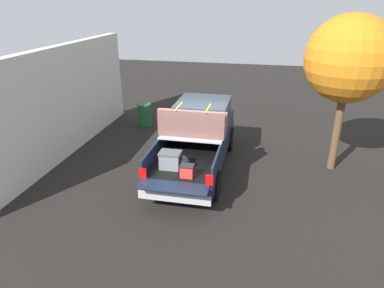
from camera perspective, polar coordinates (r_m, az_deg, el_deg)
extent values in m
plane|color=black|center=(11.64, 0.62, -3.86)|extent=(40.00, 40.00, 0.00)
cube|color=#162138|center=(11.37, 0.63, -1.04)|extent=(5.50, 1.92, 0.45)
cube|color=black|center=(10.20, -0.70, -2.48)|extent=(2.80, 1.80, 0.04)
cube|color=#162138|center=(10.33, -5.75, -0.85)|extent=(2.80, 0.06, 0.50)
cube|color=#162138|center=(9.96, 4.52, -1.75)|extent=(2.80, 0.06, 0.50)
cube|color=#162138|center=(11.34, 0.81, 1.48)|extent=(0.06, 1.80, 0.50)
cube|color=#162138|center=(8.76, -3.12, -7.08)|extent=(0.55, 1.80, 0.04)
cube|color=#B2B2B7|center=(10.70, 0.20, 1.69)|extent=(1.25, 1.92, 0.04)
cube|color=#162138|center=(12.43, 1.88, 3.43)|extent=(2.30, 1.92, 0.50)
cube|color=#2D3842|center=(12.16, 1.83, 5.72)|extent=(1.94, 1.76, 0.60)
cube|color=#162138|center=(13.71, 2.89, 5.04)|extent=(0.40, 1.82, 0.38)
cube|color=#B2B2B7|center=(9.07, -2.82, -8.50)|extent=(0.24, 1.92, 0.24)
cube|color=red|center=(9.14, -8.09, -4.79)|extent=(0.06, 0.20, 0.28)
cube|color=red|center=(8.74, 2.90, -5.95)|extent=(0.06, 0.20, 0.28)
cylinder|color=black|center=(13.20, -1.61, 1.50)|extent=(0.85, 0.30, 0.85)
cylinder|color=black|center=(12.93, 6.00, 0.90)|extent=(0.85, 0.30, 0.85)
cylinder|color=black|center=(10.15, -6.25, -5.59)|extent=(0.85, 0.30, 0.85)
cylinder|color=black|center=(9.79, 3.66, -6.64)|extent=(0.85, 0.30, 0.85)
cube|color=slate|center=(9.56, -3.57, -2.77)|extent=(0.40, 0.55, 0.43)
cube|color=#505359|center=(9.46, -3.61, -1.45)|extent=(0.44, 0.59, 0.05)
ellipsoid|color=black|center=(9.47, -1.41, -3.07)|extent=(0.20, 0.36, 0.41)
ellipsoid|color=black|center=(9.40, -1.56, -3.70)|extent=(0.09, 0.25, 0.18)
cube|color=red|center=(9.12, -0.81, -4.54)|extent=(0.26, 0.34, 0.30)
cube|color=#262628|center=(9.04, -0.82, -3.59)|extent=(0.28, 0.36, 0.04)
cube|color=brown|center=(10.62, 0.20, 2.85)|extent=(0.82, 2.00, 0.42)
cube|color=brown|center=(10.18, -0.18, 4.39)|extent=(0.16, 2.00, 0.40)
cube|color=brown|center=(10.77, -4.46, 4.87)|extent=(0.58, 0.20, 0.22)
cube|color=brown|center=(10.42, 5.13, 4.22)|extent=(0.58, 0.20, 0.22)
cube|color=yellow|center=(10.52, -2.22, 6.19)|extent=(0.92, 0.03, 0.02)
cube|color=yellow|center=(10.34, 2.66, 5.89)|extent=(0.92, 0.03, 0.02)
cube|color=silver|center=(12.99, -20.42, 6.51)|extent=(9.31, 0.36, 3.78)
cylinder|color=brown|center=(11.99, 22.73, 2.38)|extent=(0.25, 0.25, 2.80)
sphere|color=orange|center=(11.48, 24.41, 12.60)|extent=(2.61, 2.61, 2.61)
cylinder|color=#1E592D|center=(15.46, -7.76, 4.65)|extent=(0.56, 0.56, 0.90)
cylinder|color=#1E592D|center=(15.31, -7.86, 6.39)|extent=(0.60, 0.60, 0.08)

